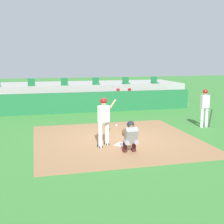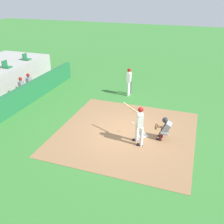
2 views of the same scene
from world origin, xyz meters
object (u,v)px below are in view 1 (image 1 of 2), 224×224
at_px(stadium_seat_1, 31,84).
at_px(batter_at_plate, 104,119).
at_px(dugout_player_1, 130,98).
at_px(catcher_crouched, 130,136).
at_px(on_deck_batter, 205,106).
at_px(stadium_seat_3, 96,83).
at_px(stadium_seat_5, 155,81).
at_px(stadium_seat_2, 65,83).
at_px(dugout_player_0, 119,98).
at_px(stadium_seat_4, 126,82).
at_px(home_plate, 122,145).

bearing_deg(stadium_seat_1, batter_at_plate, -75.81).
distance_m(dugout_player_1, stadium_seat_1, 6.54).
distance_m(batter_at_plate, catcher_crouched, 1.27).
xyz_separation_m(on_deck_batter, stadium_seat_3, (-3.50, 8.22, 0.51)).
height_order(on_deck_batter, stadium_seat_5, stadium_seat_5).
bearing_deg(stadium_seat_2, dugout_player_0, -32.30).
relative_size(batter_at_plate, dugout_player_1, 1.39).
xyz_separation_m(catcher_crouched, stadium_seat_5, (5.42, 11.15, 0.93)).
relative_size(catcher_crouched, dugout_player_1, 1.38).
relative_size(on_deck_batter, stadium_seat_2, 3.72).
height_order(batter_at_plate, catcher_crouched, batter_at_plate).
height_order(on_deck_batter, dugout_player_0, on_deck_batter).
relative_size(dugout_player_0, dugout_player_1, 1.00).
xyz_separation_m(batter_at_plate, stadium_seat_1, (-2.57, 10.16, 0.50)).
xyz_separation_m(batter_at_plate, stadium_seat_2, (-0.40, 10.16, 0.50)).
height_order(dugout_player_0, stadium_seat_3, stadium_seat_3).
relative_size(batter_at_plate, catcher_crouched, 1.00).
bearing_deg(stadium_seat_4, dugout_player_1, -99.48).
height_order(home_plate, batter_at_plate, batter_at_plate).
distance_m(dugout_player_0, dugout_player_1, 0.78).
height_order(catcher_crouched, stadium_seat_2, stadium_seat_2).
distance_m(dugout_player_0, stadium_seat_4, 2.47).
xyz_separation_m(home_plate, batter_at_plate, (-0.68, 0.01, 1.01)).
bearing_deg(stadium_seat_3, dugout_player_0, -62.67).
relative_size(catcher_crouched, stadium_seat_5, 3.75).
bearing_deg(batter_at_plate, stadium_seat_3, 80.15).
height_order(home_plate, catcher_crouched, catcher_crouched).
distance_m(on_deck_batter, stadium_seat_4, 8.34).
height_order(batter_at_plate, stadium_seat_5, stadium_seat_5).
bearing_deg(stadium_seat_3, batter_at_plate, -99.85).
distance_m(dugout_player_0, stadium_seat_3, 2.45).
xyz_separation_m(stadium_seat_2, stadium_seat_3, (2.17, 0.00, 0.00)).
xyz_separation_m(home_plate, stadium_seat_3, (1.08, 10.18, 1.51)).
distance_m(dugout_player_0, stadium_seat_1, 5.82).
height_order(dugout_player_0, stadium_seat_1, stadium_seat_1).
height_order(stadium_seat_4, stadium_seat_5, same).
relative_size(batter_at_plate, stadium_seat_2, 3.76).
distance_m(dugout_player_1, stadium_seat_2, 4.56).
distance_m(batter_at_plate, stadium_seat_3, 10.33).
relative_size(stadium_seat_3, stadium_seat_4, 1.00).
bearing_deg(stadium_seat_1, catcher_crouched, -73.75).
height_order(on_deck_batter, stadium_seat_4, stadium_seat_4).
xyz_separation_m(batter_at_plate, stadium_seat_3, (1.76, 10.16, 0.50)).
bearing_deg(on_deck_batter, dugout_player_1, 105.15).
bearing_deg(catcher_crouched, stadium_seat_4, 73.75).
bearing_deg(stadium_seat_2, home_plate, -83.92).
relative_size(home_plate, stadium_seat_5, 0.92).
distance_m(on_deck_batter, dugout_player_1, 6.42).
bearing_deg(stadium_seat_1, dugout_player_0, -20.70).
xyz_separation_m(batter_at_plate, dugout_player_0, (2.82, 8.13, -0.36)).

